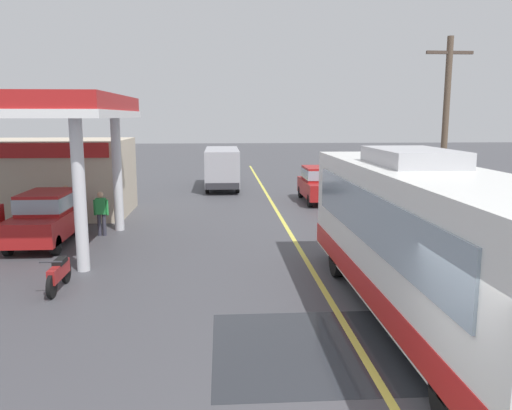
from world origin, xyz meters
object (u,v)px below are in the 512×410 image
at_px(car_at_pump, 47,215).
at_px(minibus_opposing_lane, 222,165).
at_px(pedestrian_near_pump, 101,211).
at_px(pedestrian_by_shop, 67,203).
at_px(motorcycle_parked_forecourt, 59,273).
at_px(car_trailing_behind_bus, 319,182).
at_px(coach_bus_main, 425,245).

relative_size(car_at_pump, minibus_opposing_lane, 0.69).
height_order(pedestrian_near_pump, pedestrian_by_shop, same).
xyz_separation_m(minibus_opposing_lane, pedestrian_by_shop, (-6.35, -10.65, -0.54)).
bearing_deg(car_at_pump, pedestrian_by_shop, 93.63).
bearing_deg(pedestrian_near_pump, minibus_opposing_lane, 70.13).
bearing_deg(pedestrian_by_shop, motorcycle_parked_forecourt, -75.35).
distance_m(motorcycle_parked_forecourt, car_trailing_behind_bus, 16.21).
bearing_deg(coach_bus_main, motorcycle_parked_forecourt, 162.74).
bearing_deg(coach_bus_main, pedestrian_by_shop, 134.75).
height_order(coach_bus_main, pedestrian_by_shop, coach_bus_main).
bearing_deg(car_trailing_behind_bus, pedestrian_near_pump, -143.29).
relative_size(pedestrian_near_pump, pedestrian_by_shop, 1.00).
height_order(minibus_opposing_lane, pedestrian_near_pump, minibus_opposing_lane).
height_order(car_at_pump, car_trailing_behind_bus, same).
xyz_separation_m(motorcycle_parked_forecourt, pedestrian_near_pump, (-0.30, 6.14, 0.49)).
bearing_deg(motorcycle_parked_forecourt, car_trailing_behind_bus, 55.06).
relative_size(motorcycle_parked_forecourt, pedestrian_near_pump, 1.08).
distance_m(coach_bus_main, car_at_pump, 12.97).
xyz_separation_m(pedestrian_near_pump, car_trailing_behind_bus, (9.57, 7.14, 0.08)).
bearing_deg(car_at_pump, coach_bus_main, -36.50).
height_order(car_at_pump, motorcycle_parked_forecourt, car_at_pump).
bearing_deg(motorcycle_parked_forecourt, minibus_opposing_lane, 77.21).
xyz_separation_m(minibus_opposing_lane, pedestrian_near_pump, (-4.54, -12.56, -0.54)).
bearing_deg(car_trailing_behind_bus, car_at_pump, -143.72).
xyz_separation_m(motorcycle_parked_forecourt, pedestrian_by_shop, (-2.10, 8.05, 0.49)).
bearing_deg(minibus_opposing_lane, car_trailing_behind_bus, -47.14).
relative_size(coach_bus_main, car_trailing_behind_bus, 2.63).
distance_m(car_at_pump, motorcycle_parked_forecourt, 5.44).
height_order(motorcycle_parked_forecourt, pedestrian_by_shop, pedestrian_by_shop).
height_order(coach_bus_main, car_at_pump, coach_bus_main).
relative_size(coach_bus_main, motorcycle_parked_forecourt, 6.13).
bearing_deg(minibus_opposing_lane, motorcycle_parked_forecourt, -102.79).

